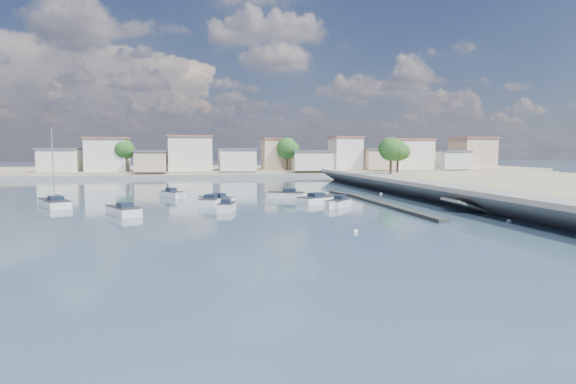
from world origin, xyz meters
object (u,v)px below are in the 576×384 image
object	(u,v)px
motorboat_b	(227,207)
sailboat	(54,203)
motorboat_f	(215,200)
motorboat_h	(321,200)
motorboat_a	(122,211)
motorboat_e	(213,201)
motorboat_d	(338,204)
motorboat_c	(284,195)
motorboat_g	(174,195)

from	to	relation	value
motorboat_b	sailboat	size ratio (longest dim) A/B	0.46
motorboat_b	motorboat_f	world-z (taller)	same
motorboat_h	sailboat	world-z (taller)	sailboat
motorboat_a	motorboat_e	size ratio (longest dim) A/B	0.97
motorboat_h	sailboat	size ratio (longest dim) A/B	0.65
motorboat_d	motorboat_a	bearing A→B (deg)	-175.04
motorboat_c	motorboat_e	bearing A→B (deg)	-148.09
motorboat_a	motorboat_g	distance (m)	17.19
motorboat_h	motorboat_g	bearing A→B (deg)	149.63
motorboat_b	motorboat_f	xyz separation A→B (m)	(-0.97, 6.82, 0.00)
motorboat_d	motorboat_g	world-z (taller)	same
motorboat_d	sailboat	world-z (taller)	sailboat
motorboat_d	motorboat_f	world-z (taller)	same
motorboat_a	motorboat_d	bearing A→B (deg)	4.96
motorboat_g	motorboat_a	bearing A→B (deg)	-104.19
sailboat	motorboat_a	bearing A→B (deg)	-44.85
motorboat_b	sailboat	xyz separation A→B (m)	(-18.82, 7.11, 0.03)
motorboat_b	motorboat_d	bearing A→B (deg)	2.77
motorboat_b	motorboat_d	xyz separation A→B (m)	(12.26, 0.59, -0.00)
motorboat_e	sailboat	distance (m)	17.66
motorboat_c	motorboat_b	bearing A→B (deg)	-125.33
sailboat	motorboat_f	bearing A→B (deg)	-0.93
sailboat	motorboat_d	bearing A→B (deg)	-11.85
motorboat_b	motorboat_e	xyz separation A→B (m)	(-1.21, 5.76, 0.00)
motorboat_d	motorboat_e	xyz separation A→B (m)	(-13.47, 5.17, 0.00)
motorboat_c	motorboat_f	xyz separation A→B (m)	(-9.23, -4.83, -0.00)
motorboat_b	motorboat_f	distance (m)	6.89
motorboat_g	motorboat_e	bearing A→B (deg)	-62.94
motorboat_f	motorboat_d	bearing A→B (deg)	-25.21
motorboat_b	motorboat_c	bearing A→B (deg)	54.67
motorboat_e	motorboat_h	xyz separation A→B (m)	(12.77, -0.80, 0.00)
motorboat_f	sailboat	world-z (taller)	sailboat
motorboat_c	motorboat_d	world-z (taller)	same
motorboat_f	sailboat	bearing A→B (deg)	179.07
motorboat_c	motorboat_h	world-z (taller)	same
motorboat_c	motorboat_d	xyz separation A→B (m)	(4.00, -11.06, -0.00)
motorboat_e	sailboat	size ratio (longest dim) A/B	0.63
motorboat_b	motorboat_c	world-z (taller)	same
motorboat_a	motorboat_d	distance (m)	22.64
motorboat_e	motorboat_g	bearing A→B (deg)	117.06
motorboat_h	sailboat	xyz separation A→B (m)	(-30.38, 2.15, 0.03)
motorboat_d	motorboat_f	bearing A→B (deg)	154.79
motorboat_a	sailboat	bearing A→B (deg)	135.15
motorboat_b	motorboat_h	bearing A→B (deg)	23.23
motorboat_a	motorboat_h	world-z (taller)	same
motorboat_d	motorboat_g	bearing A→B (deg)	141.28
motorboat_a	sailboat	xyz separation A→B (m)	(-8.52, 8.48, 0.03)
motorboat_e	motorboat_h	distance (m)	12.79
motorboat_a	motorboat_c	bearing A→B (deg)	35.05
motorboat_e	motorboat_h	world-z (taller)	same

